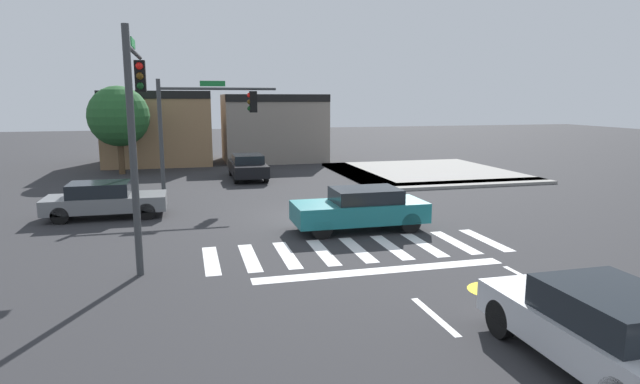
# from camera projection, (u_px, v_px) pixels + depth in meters

# --- Properties ---
(ground_plane) EXTENTS (120.00, 120.00, 0.00)m
(ground_plane) POSITION_uv_depth(u_px,v_px,m) (320.00, 217.00, 19.86)
(ground_plane) COLOR #2B2B2D
(crosswalk_near) EXTENTS (8.94, 2.69, 0.01)m
(crosswalk_near) POSITION_uv_depth(u_px,v_px,m) (358.00, 249.00, 15.57)
(crosswalk_near) COLOR silver
(crosswalk_near) RESTS_ON ground_plane
(lane_markings) EXTENTS (6.80, 20.25, 0.01)m
(lane_markings) POSITION_uv_depth(u_px,v_px,m) (566.00, 370.00, 8.67)
(lane_markings) COLOR white
(lane_markings) RESTS_ON ground_plane
(bike_detector_marking) EXTENTS (1.15, 1.15, 0.01)m
(bike_detector_marking) POSITION_uv_depth(u_px,v_px,m) (492.00, 290.00, 12.28)
(bike_detector_marking) COLOR yellow
(bike_detector_marking) RESTS_ON ground_plane
(curb_corner_northeast) EXTENTS (10.00, 10.60, 0.15)m
(curb_corner_northeast) POSITION_uv_depth(u_px,v_px,m) (419.00, 173.00, 30.91)
(curb_corner_northeast) COLOR gray
(curb_corner_northeast) RESTS_ON ground_plane
(storefront_row) EXTENTS (14.84, 6.65, 4.90)m
(storefront_row) POSITION_uv_depth(u_px,v_px,m) (210.00, 127.00, 36.78)
(storefront_row) COLOR #93704C
(storefront_row) RESTS_ON ground_plane
(traffic_signal_southwest) EXTENTS (0.32, 4.30, 6.15)m
(traffic_signal_southwest) POSITION_uv_depth(u_px,v_px,m) (136.00, 107.00, 14.14)
(traffic_signal_southwest) COLOR #383A3D
(traffic_signal_southwest) RESTS_ON ground_plane
(traffic_signal_northwest) EXTENTS (5.20, 0.32, 5.25)m
(traffic_signal_northwest) POSITION_uv_depth(u_px,v_px,m) (205.00, 116.00, 23.25)
(traffic_signal_northwest) COLOR #383A3D
(traffic_signal_northwest) RESTS_ON ground_plane
(car_silver) EXTENTS (1.94, 4.19, 1.46)m
(car_silver) POSITION_uv_depth(u_px,v_px,m) (602.00, 327.00, 8.52)
(car_silver) COLOR #B7BABF
(car_silver) RESTS_ON ground_plane
(car_black) EXTENTS (1.80, 4.44, 1.37)m
(car_black) POSITION_uv_depth(u_px,v_px,m) (248.00, 166.00, 29.08)
(car_black) COLOR black
(car_black) RESTS_ON ground_plane
(car_gray) EXTENTS (4.33, 1.75, 1.34)m
(car_gray) POSITION_uv_depth(u_px,v_px,m) (105.00, 200.00, 19.66)
(car_gray) COLOR slate
(car_gray) RESTS_ON ground_plane
(car_teal) EXTENTS (4.47, 1.86, 1.43)m
(car_teal) POSITION_uv_depth(u_px,v_px,m) (360.00, 208.00, 17.78)
(car_teal) COLOR #196B70
(car_teal) RESTS_ON ground_plane
(roadside_tree) EXTENTS (3.51, 3.51, 5.15)m
(roadside_tree) POSITION_uv_depth(u_px,v_px,m) (119.00, 116.00, 30.52)
(roadside_tree) COLOR #4C3823
(roadside_tree) RESTS_ON ground_plane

